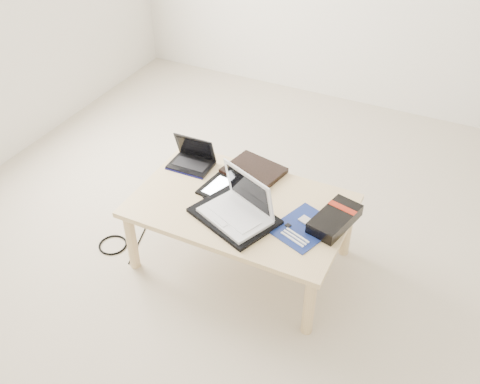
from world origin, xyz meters
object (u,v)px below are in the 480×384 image
at_px(white_laptop, 239,207).
at_px(gpu_box, 335,219).
at_px(coffee_table, 241,211).
at_px(netbook, 192,159).

xyz_separation_m(white_laptop, gpu_box, (0.44, 0.16, -0.04)).
xyz_separation_m(coffee_table, gpu_box, (0.48, 0.06, 0.08)).
distance_m(coffee_table, gpu_box, 0.49).
height_order(coffee_table, netbook, netbook).
bearing_deg(white_laptop, gpu_box, 20.03).
bearing_deg(coffee_table, gpu_box, 6.83).
bearing_deg(gpu_box, coffee_table, -173.17).
relative_size(white_laptop, gpu_box, 1.22).
height_order(coffee_table, gpu_box, gpu_box).
distance_m(coffee_table, white_laptop, 0.16).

